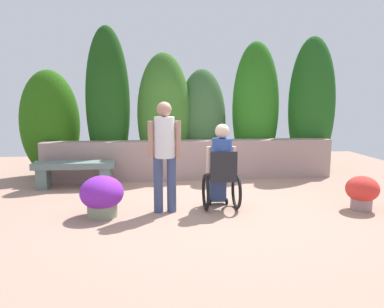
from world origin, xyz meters
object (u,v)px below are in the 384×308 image
object	(u,v)px
stone_bench	(75,170)
person_standing_companion	(165,150)
person_in_wheelchair	(221,170)
flower_pot_terracotta_by_wall	(102,196)
flower_pot_purple_near	(362,192)

from	to	relation	value
stone_bench	person_standing_companion	bearing A→B (deg)	-41.69
person_in_wheelchair	flower_pot_terracotta_by_wall	distance (m)	1.83
person_in_wheelchair	person_standing_companion	xyz separation A→B (m)	(-0.87, -0.07, 0.33)
person_in_wheelchair	person_standing_companion	bearing A→B (deg)	-177.61
person_standing_companion	person_in_wheelchair	bearing A→B (deg)	3.62
stone_bench	person_in_wheelchair	world-z (taller)	person_in_wheelchair
flower_pot_purple_near	flower_pot_terracotta_by_wall	distance (m)	3.94
person_in_wheelchair	person_standing_companion	world-z (taller)	person_standing_companion
flower_pot_terracotta_by_wall	person_standing_companion	bearing A→B (deg)	6.96
person_standing_companion	flower_pot_terracotta_by_wall	bearing A→B (deg)	-174.07
stone_bench	flower_pot_terracotta_by_wall	xyz separation A→B (m)	(0.74, -1.85, -0.03)
person_standing_companion	flower_pot_terracotta_by_wall	world-z (taller)	person_standing_companion
person_in_wheelchair	flower_pot_terracotta_by_wall	size ratio (longest dim) A/B	2.10
person_in_wheelchair	flower_pot_purple_near	distance (m)	2.20
person_in_wheelchair	person_standing_companion	distance (m)	0.93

